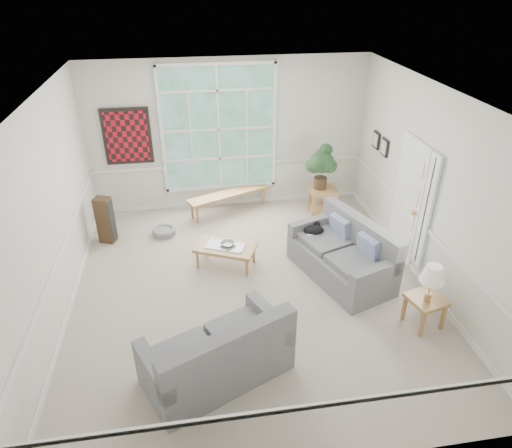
{
  "coord_description": "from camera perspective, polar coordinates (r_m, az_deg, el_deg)",
  "views": [
    {
      "loc": [
        -0.83,
        -5.69,
        4.46
      ],
      "look_at": [
        0.1,
        0.2,
        1.05
      ],
      "focal_mm": 32.0,
      "sensor_mm": 36.0,
      "label": 1
    }
  ],
  "objects": [
    {
      "name": "ceiling",
      "position": [
        5.93,
        -0.68,
        15.52
      ],
      "size": [
        5.5,
        6.0,
        0.02
      ],
      "primitive_type": "cube",
      "color": "white",
      "rests_on": "ground"
    },
    {
      "name": "wall_right",
      "position": [
        7.34,
        21.2,
        3.89
      ],
      "size": [
        0.02,
        6.0,
        3.0
      ],
      "primitive_type": "cube",
      "color": "silver",
      "rests_on": "ground"
    },
    {
      "name": "wall_art",
      "position": [
        9.17,
        -15.8,
        10.48
      ],
      "size": [
        0.9,
        0.06,
        1.1
      ],
      "primitive_type": "cube",
      "color": "maroon",
      "rests_on": "wall_back"
    },
    {
      "name": "coffee_table",
      "position": [
        7.72,
        -3.8,
        -3.94
      ],
      "size": [
        1.12,
        0.9,
        0.37
      ],
      "primitive_type": "cube",
      "rotation": [
        0.0,
        0.0,
        -0.43
      ],
      "color": "#A57842",
      "rests_on": "floor"
    },
    {
      "name": "door_sidelight",
      "position": [
        7.45,
        20.55,
        1.35
      ],
      "size": [
        0.08,
        0.26,
        1.9
      ],
      "primitive_type": "cube",
      "color": "white",
      "rests_on": "wall_right"
    },
    {
      "name": "floor",
      "position": [
        7.28,
        -0.54,
        -8.07
      ],
      "size": [
        5.5,
        6.0,
        0.01
      ],
      "primitive_type": "cube",
      "color": "#AEA093",
      "rests_on": "ground"
    },
    {
      "name": "window_bench",
      "position": [
        9.39,
        -3.4,
        2.77
      ],
      "size": [
        1.74,
        1.01,
        0.41
      ],
      "primitive_type": "cube",
      "rotation": [
        0.0,
        0.0,
        0.41
      ],
      "color": "#A57842",
      "rests_on": "floor"
    },
    {
      "name": "loveseat_right",
      "position": [
        7.4,
        10.65,
        -3.31
      ],
      "size": [
        1.47,
        1.99,
        0.96
      ],
      "primitive_type": "cube",
      "rotation": [
        0.0,
        0.0,
        0.35
      ],
      "color": "slate",
      "rests_on": "floor"
    },
    {
      "name": "end_table",
      "position": [
        9.35,
        8.29,
        2.84
      ],
      "size": [
        0.58,
        0.58,
        0.54
      ],
      "primitive_type": "cube",
      "rotation": [
        0.0,
        0.0,
        -0.08
      ],
      "color": "#A57842",
      "rests_on": "floor"
    },
    {
      "name": "houseplant",
      "position": [
        9.09,
        8.18,
        7.07
      ],
      "size": [
        0.68,
        0.68,
        0.91
      ],
      "primitive_type": null,
      "rotation": [
        0.0,
        0.0,
        0.35
      ],
      "color": "#254826",
      "rests_on": "end_table"
    },
    {
      "name": "pewter_bowl",
      "position": [
        7.62,
        -3.56,
        -2.45
      ],
      "size": [
        0.39,
        0.39,
        0.07
      ],
      "primitive_type": "imported",
      "rotation": [
        0.0,
        0.0,
        -0.71
      ],
      "color": "#A2A2A8",
      "rests_on": "coffee_table"
    },
    {
      "name": "pet_bed",
      "position": [
        8.78,
        -11.41,
        -0.92
      ],
      "size": [
        0.57,
        0.57,
        0.13
      ],
      "primitive_type": "cylinder",
      "rotation": [
        0.0,
        0.0,
        -0.41
      ],
      "color": "slate",
      "rests_on": "floor"
    },
    {
      "name": "wall_back",
      "position": [
        9.21,
        -3.39,
        10.99
      ],
      "size": [
        5.5,
        0.02,
        3.0
      ],
      "primitive_type": "cube",
      "color": "silver",
      "rests_on": "ground"
    },
    {
      "name": "table_lamp",
      "position": [
        6.54,
        21.02,
        -7.0
      ],
      "size": [
        0.34,
        0.34,
        0.57
      ],
      "primitive_type": null,
      "rotation": [
        0.0,
        0.0,
        0.01
      ],
      "color": "white",
      "rests_on": "side_table"
    },
    {
      "name": "wall_frame_near",
      "position": [
        8.73,
        15.72,
        9.2
      ],
      "size": [
        0.04,
        0.26,
        0.32
      ],
      "primitive_type": "cube",
      "color": "black",
      "rests_on": "wall_right"
    },
    {
      "name": "side_table",
      "position": [
        6.9,
        20.23,
        -10.19
      ],
      "size": [
        0.56,
        0.56,
        0.47
      ],
      "primitive_type": "cube",
      "rotation": [
        0.0,
        0.0,
        0.26
      ],
      "color": "#A57842",
      "rests_on": "floor"
    },
    {
      "name": "wall_front",
      "position": [
        4.08,
        5.88,
        -16.91
      ],
      "size": [
        5.5,
        0.02,
        3.0
      ],
      "primitive_type": "cube",
      "color": "silver",
      "rests_on": "ground"
    },
    {
      "name": "wall_left",
      "position": [
        6.69,
        -24.59,
        0.61
      ],
      "size": [
        0.02,
        6.0,
        3.0
      ],
      "primitive_type": "cube",
      "color": "silver",
      "rests_on": "ground"
    },
    {
      "name": "floor_speaker",
      "position": [
        8.66,
        -18.32,
        0.47
      ],
      "size": [
        0.33,
        0.29,
        0.88
      ],
      "primitive_type": "cube",
      "rotation": [
        0.0,
        0.0,
        -0.35
      ],
      "color": "#3B2918",
      "rests_on": "floor"
    },
    {
      "name": "window_back",
      "position": [
        9.11,
        -4.67,
        11.72
      ],
      "size": [
        2.3,
        0.08,
        2.4
      ],
      "primitive_type": "cube",
      "color": "white",
      "rests_on": "wall_back"
    },
    {
      "name": "entry_door",
      "position": [
        7.98,
        18.4,
        2.86
      ],
      "size": [
        0.08,
        0.9,
        2.1
      ],
      "primitive_type": "cube",
      "color": "white",
      "rests_on": "floor"
    },
    {
      "name": "loveseat_front",
      "position": [
        5.68,
        -5.05,
        -14.99
      ],
      "size": [
        1.95,
        1.54,
        0.94
      ],
      "primitive_type": "cube",
      "rotation": [
        0.0,
        0.0,
        0.43
      ],
      "color": "slate",
      "rests_on": "floor"
    },
    {
      "name": "cat",
      "position": [
        7.71,
        7.23,
        -0.73
      ],
      "size": [
        0.35,
        0.25,
        0.17
      ],
      "primitive_type": "ellipsoid",
      "rotation": [
        0.0,
        0.0,
        0.01
      ],
      "color": "black",
      "rests_on": "loveseat_right"
    },
    {
      "name": "wall_frame_far",
      "position": [
        9.08,
        14.74,
        10.11
      ],
      "size": [
        0.04,
        0.26,
        0.32
      ],
      "primitive_type": "cube",
      "color": "black",
      "rests_on": "wall_right"
    }
  ]
}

